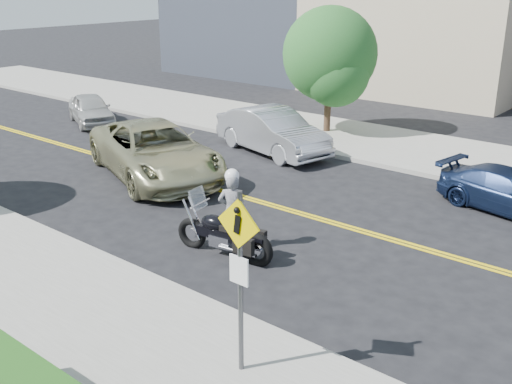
{
  "coord_description": "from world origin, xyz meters",
  "views": [
    {
      "loc": [
        9.42,
        -12.35,
        6.02
      ],
      "look_at": [
        1.01,
        -2.01,
        1.2
      ],
      "focal_mm": 42.0,
      "sensor_mm": 36.0,
      "label": 1
    }
  ],
  "objects_px": {
    "motorcyclist": "(233,210)",
    "motorcycle": "(224,225)",
    "suv": "(155,151)",
    "parked_car_silver": "(272,131)",
    "pedestrian_sign": "(240,266)",
    "parked_car_blue": "(511,192)",
    "parked_car_white": "(91,109)"
  },
  "relations": [
    {
      "from": "motorcyclist",
      "to": "parked_car_blue",
      "type": "bearing_deg",
      "value": -151.92
    },
    {
      "from": "pedestrian_sign",
      "to": "suv",
      "type": "bearing_deg",
      "value": 145.29
    },
    {
      "from": "pedestrian_sign",
      "to": "suv",
      "type": "relative_size",
      "value": 0.49
    },
    {
      "from": "parked_car_white",
      "to": "parked_car_blue",
      "type": "xyz_separation_m",
      "value": [
        17.32,
        0.82,
        -0.06
      ]
    },
    {
      "from": "motorcycle",
      "to": "parked_car_silver",
      "type": "distance_m",
      "value": 8.57
    },
    {
      "from": "motorcyclist",
      "to": "pedestrian_sign",
      "type": "bearing_deg",
      "value": 103.79
    },
    {
      "from": "pedestrian_sign",
      "to": "parked_car_silver",
      "type": "relative_size",
      "value": 0.62
    },
    {
      "from": "motorcycle",
      "to": "parked_car_silver",
      "type": "height_order",
      "value": "parked_car_silver"
    },
    {
      "from": "parked_car_white",
      "to": "parked_car_silver",
      "type": "bearing_deg",
      "value": -56.44
    },
    {
      "from": "pedestrian_sign",
      "to": "suv",
      "type": "distance_m",
      "value": 10.59
    },
    {
      "from": "suv",
      "to": "parked_car_silver",
      "type": "height_order",
      "value": "suv"
    },
    {
      "from": "motorcyclist",
      "to": "suv",
      "type": "height_order",
      "value": "motorcyclist"
    },
    {
      "from": "suv",
      "to": "parked_car_silver",
      "type": "relative_size",
      "value": 1.27
    },
    {
      "from": "pedestrian_sign",
      "to": "parked_car_blue",
      "type": "relative_size",
      "value": 0.76
    },
    {
      "from": "pedestrian_sign",
      "to": "parked_car_silver",
      "type": "xyz_separation_m",
      "value": [
        -7.49,
        10.51,
        -1.17
      ]
    },
    {
      "from": "motorcyclist",
      "to": "parked_car_blue",
      "type": "height_order",
      "value": "motorcyclist"
    },
    {
      "from": "suv",
      "to": "parked_car_silver",
      "type": "xyz_separation_m",
      "value": [
        1.17,
        4.51,
        -0.05
      ]
    },
    {
      "from": "parked_car_silver",
      "to": "parked_car_blue",
      "type": "relative_size",
      "value": 1.22
    },
    {
      "from": "pedestrian_sign",
      "to": "motorcycle",
      "type": "xyz_separation_m",
      "value": [
        -3.16,
        3.12,
        -1.22
      ]
    },
    {
      "from": "parked_car_silver",
      "to": "motorcyclist",
      "type": "bearing_deg",
      "value": -134.85
    },
    {
      "from": "parked_car_white",
      "to": "suv",
      "type": "bearing_deg",
      "value": -87.57
    },
    {
      "from": "motorcyclist",
      "to": "parked_car_white",
      "type": "bearing_deg",
      "value": -52.38
    },
    {
      "from": "pedestrian_sign",
      "to": "motorcycle",
      "type": "height_order",
      "value": "pedestrian_sign"
    },
    {
      "from": "motorcyclist",
      "to": "motorcycle",
      "type": "relative_size",
      "value": 0.81
    },
    {
      "from": "parked_car_white",
      "to": "parked_car_blue",
      "type": "relative_size",
      "value": 0.94
    },
    {
      "from": "suv",
      "to": "parked_car_blue",
      "type": "bearing_deg",
      "value": -45.93
    },
    {
      "from": "motorcyclist",
      "to": "parked_car_silver",
      "type": "height_order",
      "value": "motorcyclist"
    },
    {
      "from": "parked_car_white",
      "to": "motorcyclist",
      "type": "bearing_deg",
      "value": -88.51
    },
    {
      "from": "motorcyclist",
      "to": "motorcycle",
      "type": "xyz_separation_m",
      "value": [
        0.07,
        -0.38,
        -0.24
      ]
    },
    {
      "from": "suv",
      "to": "parked_car_silver",
      "type": "distance_m",
      "value": 4.66
    },
    {
      "from": "motorcyclist",
      "to": "suv",
      "type": "relative_size",
      "value": 0.32
    },
    {
      "from": "suv",
      "to": "parked_car_blue",
      "type": "xyz_separation_m",
      "value": [
        9.65,
        4.0,
        -0.28
      ]
    }
  ]
}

